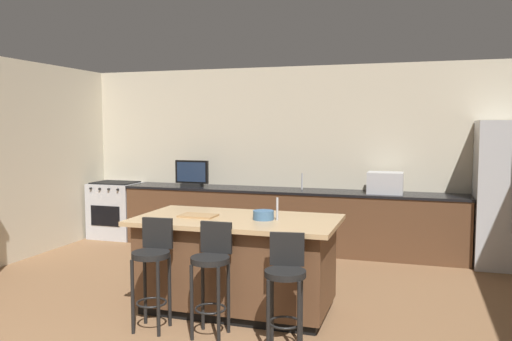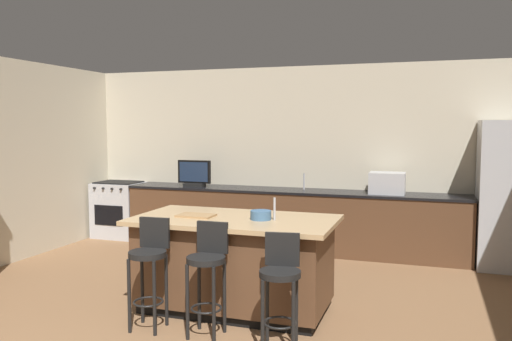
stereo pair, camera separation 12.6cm
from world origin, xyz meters
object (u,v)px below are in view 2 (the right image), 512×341
Objects in this scene: microwave at (387,183)px; bar_stool_right at (281,282)px; kitchen_island at (235,263)px; tv_monitor at (194,174)px; cutting_board at (196,215)px; bar_stool_center at (208,268)px; range_oven at (119,209)px; fruit_bowl at (261,215)px; bar_stool_left at (149,263)px.

bar_stool_right is (-0.58, -3.32, -0.48)m from microwave.
kitchen_island is at bearing -116.17° from microwave.
microwave is 3.41m from bar_stool_right.
tv_monitor is 2.86m from cutting_board.
kitchen_island is at bearing 89.31° from bar_stool_center.
range_oven is 4.54× the size of fruit_bowl.
tv_monitor is 2.66× the size of fruit_bowl.
bar_stool_left is 1.14m from fruit_bowl.
range_oven is 4.35m from microwave.
tv_monitor is (-2.91, -0.05, 0.04)m from microwave.
kitchen_island is 9.85× the size of fruit_bowl.
bar_stool_right is at bearing -7.45° from bar_stool_center.
bar_stool_left is 1.25m from bar_stool_right.
kitchen_island is 2.02× the size of bar_stool_center.
kitchen_island reaches higher than range_oven.
tv_monitor reaches higher than range_oven.
kitchen_island is at bearing 46.95° from bar_stool_left.
bar_stool_left is at bearing 168.66° from bar_stool_right.
microwave is 3.11m from cutting_board.
bar_stool_center is 0.81m from cutting_board.
range_oven is 2.54× the size of cutting_board.
range_oven is at bearing 129.58° from bar_stool_right.
bar_stool_right is at bearing -99.96° from microwave.
kitchen_island is 2.17× the size of range_oven.
bar_stool_right is (2.32, -3.27, -0.52)m from tv_monitor.
fruit_bowl is 0.56× the size of cutting_board.
bar_stool_left is (2.47, -3.26, 0.14)m from range_oven.
bar_stool_left is at bearing -104.75° from cutting_board.
range_oven is at bearing 177.92° from tv_monitor.
bar_stool_center reaches higher than kitchen_island.
range_oven is (-3.04, 2.58, -0.02)m from kitchen_island.
bar_stool_center reaches higher than range_oven.
range_oven is at bearing 141.98° from fruit_bowl.
bar_stool_left is 0.74m from cutting_board.
cutting_board is (-1.08, 0.69, 0.37)m from bar_stool_right.
kitchen_island is at bearing -57.06° from tv_monitor.
bar_stool_center is at bearing -111.38° from microwave.
bar_stool_center is (-0.00, -0.66, 0.12)m from kitchen_island.
bar_stool_center is at bearing -46.84° from range_oven.
fruit_bowl reaches higher than range_oven.
cutting_board is at bearing -122.35° from microwave.
cutting_board is at bearing -173.32° from kitchen_island.
cutting_board is at bearing -177.12° from fruit_bowl.
bar_stool_center is 0.80m from fruit_bowl.
fruit_bowl is at bearing -38.02° from range_oven.
microwave is 3.77m from bar_stool_left.
microwave is at bearing 57.65° from cutting_board.
microwave is at bearing 63.83° from kitchen_island.
microwave is at bearing 71.35° from bar_stool_right.
microwave is 0.49× the size of bar_stool_center.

